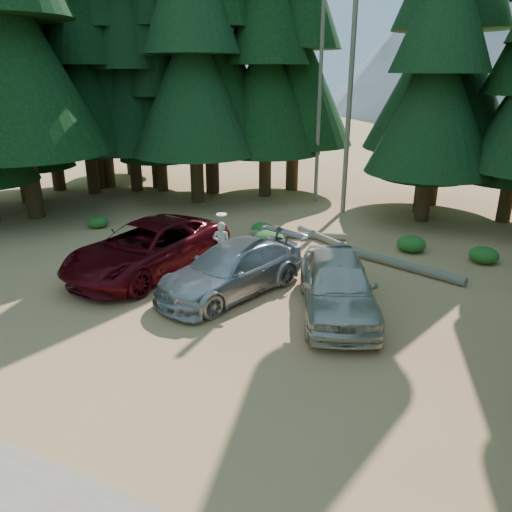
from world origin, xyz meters
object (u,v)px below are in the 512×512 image
object	(u,v)px
log_left	(298,235)
log_mid	(326,239)
frisbee_player	(222,245)
log_right	(396,263)
red_pickup	(148,248)
silver_minivan_center	(232,269)
silver_minivan_right	(338,285)

from	to	relation	value
log_left	log_mid	size ratio (longest dim) A/B	1.11
log_left	frisbee_player	bearing A→B (deg)	-118.55
frisbee_player	log_right	bearing A→B (deg)	-165.18
red_pickup	log_right	world-z (taller)	red_pickup
log_right	log_mid	bearing A→B (deg)	171.54
silver_minivan_center	frisbee_player	xyz separation A→B (m)	(-0.99, 1.12, 0.33)
log_right	red_pickup	bearing A→B (deg)	-134.34
silver_minivan_center	frisbee_player	bearing A→B (deg)	149.91
silver_minivan_center	log_mid	bearing A→B (deg)	96.88
silver_minivan_right	log_mid	xyz separation A→B (m)	(-2.28, 6.03, -0.73)
frisbee_player	log_mid	distance (m)	5.52
red_pickup	log_left	bearing A→B (deg)	66.11
silver_minivan_right	frisbee_player	bearing A→B (deg)	143.79
frisbee_player	silver_minivan_right	bearing A→B (deg)	149.43
silver_minivan_center	log_left	size ratio (longest dim) A/B	1.35
red_pickup	silver_minivan_right	distance (m)	7.05
silver_minivan_center	frisbee_player	size ratio (longest dim) A/B	2.77
silver_minivan_right	log_right	size ratio (longest dim) A/B	1.01
frisbee_player	red_pickup	bearing A→B (deg)	0.83
silver_minivan_center	log_mid	distance (m)	6.24
silver_minivan_center	frisbee_player	distance (m)	1.53
log_mid	log_right	world-z (taller)	log_right
frisbee_player	log_left	size ratio (longest dim) A/B	0.49
log_mid	log_left	bearing A→B (deg)	-150.30
silver_minivan_right	silver_minivan_center	bearing A→B (deg)	157.96
silver_minivan_center	frisbee_player	world-z (taller)	frisbee_player
frisbee_player	log_mid	bearing A→B (deg)	-131.32
log_right	silver_minivan_right	bearing A→B (deg)	-83.86
log_left	log_mid	distance (m)	1.27
log_right	frisbee_player	bearing A→B (deg)	-130.22
silver_minivan_right	frisbee_player	world-z (taller)	frisbee_player
silver_minivan_center	log_right	size ratio (longest dim) A/B	1.06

